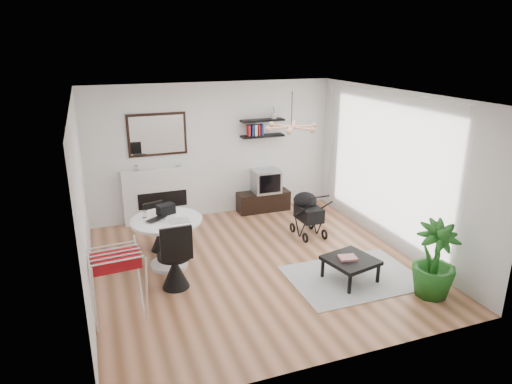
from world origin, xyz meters
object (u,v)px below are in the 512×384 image
object	(u,v)px
drying_rack	(118,285)
stroller	(307,215)
tv_console	(263,201)
potted_plant	(435,260)
fireplace	(161,189)
dining_table	(167,235)
crt_tv	(266,181)
coffee_table	(351,261)

from	to	relation	value
drying_rack	stroller	xyz separation A→B (m)	(3.50, 1.69, -0.14)
drying_rack	tv_console	bearing A→B (deg)	39.73
drying_rack	potted_plant	bearing A→B (deg)	-16.59
drying_rack	stroller	bearing A→B (deg)	20.83
fireplace	potted_plant	world-z (taller)	fireplace
stroller	potted_plant	distance (m)	2.65
dining_table	drying_rack	size ratio (longest dim) A/B	1.12
crt_tv	stroller	bearing A→B (deg)	-79.95
fireplace	drying_rack	xyz separation A→B (m)	(-1.08, -3.28, -0.16)
fireplace	stroller	size ratio (longest dim) A/B	2.44
potted_plant	crt_tv	bearing A→B (deg)	103.35
fireplace	drying_rack	size ratio (longest dim) A/B	2.17
crt_tv	dining_table	bearing A→B (deg)	-142.28
dining_table	fireplace	bearing A→B (deg)	83.36
crt_tv	dining_table	xyz separation A→B (m)	(-2.39, -1.85, -0.12)
potted_plant	fireplace	bearing A→B (deg)	126.91
tv_console	drying_rack	distance (m)	4.49
crt_tv	coffee_table	size ratio (longest dim) A/B	0.69
tv_console	crt_tv	distance (m)	0.45
fireplace	crt_tv	world-z (taller)	fireplace
crt_tv	drying_rack	size ratio (longest dim) A/B	0.56
fireplace	crt_tv	bearing A→B (deg)	-3.47
drying_rack	coffee_table	xyz separation A→B (m)	(3.33, -0.10, -0.20)
dining_table	potted_plant	bearing A→B (deg)	-32.92
crt_tv	stroller	size ratio (longest dim) A/B	0.63
stroller	coffee_table	size ratio (longest dim) A/B	1.09
crt_tv	potted_plant	size ratio (longest dim) A/B	0.51
crt_tv	potted_plant	xyz separation A→B (m)	(0.95, -4.01, -0.11)
coffee_table	drying_rack	bearing A→B (deg)	178.33
potted_plant	dining_table	bearing A→B (deg)	147.08
drying_rack	fireplace	bearing A→B (deg)	66.80
tv_console	drying_rack	bearing A→B (deg)	-135.29
crt_tv	stroller	distance (m)	1.51
fireplace	coffee_table	size ratio (longest dim) A/B	2.67
dining_table	tv_console	bearing A→B (deg)	38.39
tv_console	drying_rack	size ratio (longest dim) A/B	1.12
fireplace	drying_rack	distance (m)	3.46
fireplace	tv_console	distance (m)	2.16
tv_console	coffee_table	bearing A→B (deg)	-87.45
tv_console	drying_rack	xyz separation A→B (m)	(-3.18, -3.15, 0.31)
tv_console	stroller	world-z (taller)	stroller
tv_console	crt_tv	world-z (taller)	crt_tv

